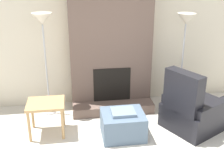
{
  "coord_description": "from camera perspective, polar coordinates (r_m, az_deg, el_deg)",
  "views": [
    {
      "loc": [
        -0.71,
        -2.48,
        2.51
      ],
      "look_at": [
        0.0,
        2.27,
        0.69
      ],
      "focal_mm": 45.0,
      "sensor_mm": 36.0,
      "label": 1
    }
  ],
  "objects": [
    {
      "name": "armchair",
      "position": [
        4.88,
        16.24,
        -7.22
      ],
      "size": [
        1.26,
        1.17,
        1.05
      ],
      "rotation": [
        0.0,
        0.0,
        2.05
      ],
      "color": "black",
      "rests_on": "ground_plane"
    },
    {
      "name": "ottoman",
      "position": [
        4.5,
        2.22,
        -10.04
      ],
      "size": [
        0.67,
        0.57,
        0.45
      ],
      "color": "slate",
      "rests_on": "ground_plane"
    },
    {
      "name": "fireplace",
      "position": [
        5.14,
        -0.29,
        6.29
      ],
      "size": [
        1.49,
        0.73,
        2.6
      ],
      "color": "brown",
      "rests_on": "ground_plane"
    },
    {
      "name": "wall_back",
      "position": [
        5.36,
        -0.68,
        7.66
      ],
      "size": [
        7.08,
        0.06,
        2.6
      ],
      "primitive_type": "cube",
      "color": "beige",
      "rests_on": "ground_plane"
    },
    {
      "name": "floor_lamp_right",
      "position": [
        5.26,
        14.74,
        9.74
      ],
      "size": [
        0.33,
        0.33,
        1.77
      ],
      "color": "#ADADB2",
      "rests_on": "ground_plane"
    },
    {
      "name": "floor_lamp_left",
      "position": [
        4.86,
        -13.93,
        9.6
      ],
      "size": [
        0.33,
        0.33,
        1.83
      ],
      "color": "#ADADB2",
      "rests_on": "ground_plane"
    },
    {
      "name": "side_table",
      "position": [
        4.57,
        -13.28,
        -6.56
      ],
      "size": [
        0.58,
        0.5,
        0.55
      ],
      "color": "tan",
      "rests_on": "ground_plane"
    }
  ]
}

